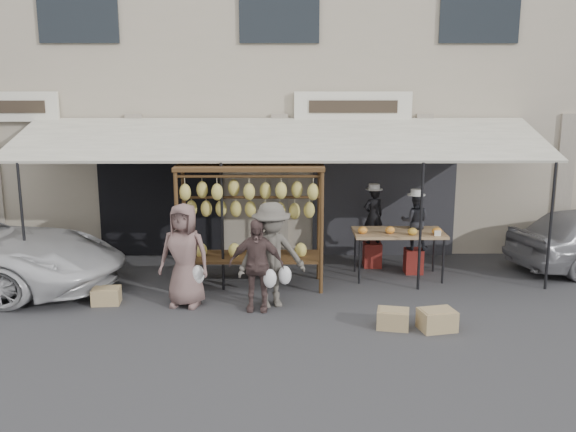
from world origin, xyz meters
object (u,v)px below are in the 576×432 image
(customer_left, at_px, (184,255))
(customer_mid, at_px, (256,265))
(customer_right, at_px, (271,255))
(crate_near_b, at_px, (437,320))
(banana_rack, at_px, (250,202))
(vendor_left, at_px, (373,216))
(vendor_right, at_px, (415,221))
(crate_far, at_px, (106,296))
(crate_near_a, at_px, (393,319))
(produce_table, at_px, (399,234))

(customer_left, bearing_deg, customer_mid, 1.38)
(customer_left, xyz_separation_m, customer_right, (1.44, -0.05, 0.01))
(customer_left, distance_m, crate_near_b, 4.17)
(banana_rack, relative_size, customer_right, 1.48)
(vendor_left, xyz_separation_m, vendor_right, (0.75, -0.43, -0.02))
(banana_rack, height_order, crate_far, banana_rack)
(banana_rack, height_order, vendor_right, banana_rack)
(banana_rack, xyz_separation_m, crate_near_a, (2.26, -1.96, -1.42))
(crate_near_a, height_order, crate_near_b, crate_near_b)
(vendor_left, bearing_deg, crate_near_a, 72.06)
(vendor_right, xyz_separation_m, customer_right, (-2.73, -1.83, -0.15))
(produce_table, distance_m, vendor_left, 0.86)
(vendor_left, relative_size, crate_near_a, 2.36)
(crate_far, bearing_deg, banana_rack, 19.93)
(vendor_right, height_order, crate_far, vendor_right)
(vendor_left, height_order, crate_far, vendor_left)
(vendor_right, bearing_deg, vendor_left, -20.04)
(crate_near_b, bearing_deg, customer_left, 164.48)
(banana_rack, bearing_deg, crate_near_b, -35.10)
(vendor_left, bearing_deg, customer_mid, 31.59)
(customer_left, height_order, crate_far, customer_left)
(banana_rack, relative_size, customer_left, 1.50)
(vendor_left, xyz_separation_m, crate_near_a, (-0.12, -3.22, -0.91))
(crate_near_b, height_order, crate_far, crate_near_b)
(vendor_left, relative_size, customer_left, 0.64)
(banana_rack, bearing_deg, customer_left, -137.88)
(vendor_right, height_order, customer_left, customer_left)
(banana_rack, xyz_separation_m, customer_mid, (0.15, -1.17, -0.80))
(produce_table, xyz_separation_m, crate_near_a, (-0.50, -2.47, -0.72))
(banana_rack, height_order, crate_near_b, banana_rack)
(vendor_left, height_order, vendor_right, vendor_left)
(produce_table, distance_m, customer_left, 4.07)
(banana_rack, relative_size, crate_near_b, 4.98)
(banana_rack, xyz_separation_m, crate_near_b, (2.91, -2.04, -1.41))
(vendor_left, distance_m, vendor_right, 0.86)
(banana_rack, xyz_separation_m, crate_far, (-2.40, -0.87, -1.43))
(banana_rack, bearing_deg, crate_near_a, -40.97)
(produce_table, bearing_deg, crate_near_a, -101.44)
(customer_right, xyz_separation_m, crate_near_a, (1.87, -0.96, -0.74))
(crate_near_b, xyz_separation_m, crate_far, (-5.31, 1.18, -0.02))
(crate_far, bearing_deg, crate_near_a, -13.18)
(produce_table, xyz_separation_m, vendor_right, (0.36, 0.32, 0.16))
(produce_table, distance_m, customer_right, 2.81)
(customer_right, bearing_deg, customer_mid, -161.61)
(customer_right, bearing_deg, banana_rack, 94.85)
(customer_right, distance_m, crate_far, 2.89)
(banana_rack, relative_size, customer_mid, 1.70)
(banana_rack, bearing_deg, produce_table, 10.53)
(customer_mid, bearing_deg, vendor_left, 51.67)
(vendor_left, bearing_deg, vendor_right, 134.28)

